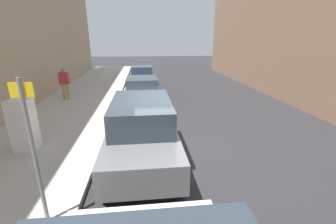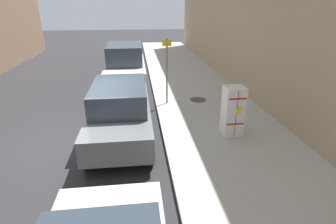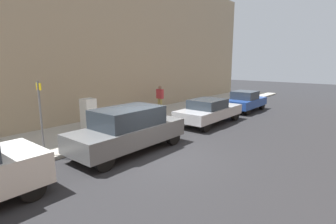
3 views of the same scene
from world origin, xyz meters
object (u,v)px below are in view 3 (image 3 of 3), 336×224
pedestrian_walking_far (160,96)px  street_sign_post (41,115)px  parked_hatchback_blue (245,101)px  parked_suv_gray (129,129)px  parked_sedan_silver (209,111)px  discarded_refrigerator (89,115)px

pedestrian_walking_far → street_sign_post: bearing=-45.9°
pedestrian_walking_far → parked_hatchback_blue: bearing=74.9°
parked_suv_gray → parked_sedan_silver: size_ratio=1.04×
parked_hatchback_blue → pedestrian_walking_far: bearing=-134.3°
discarded_refrigerator → street_sign_post: 3.61m
parked_sedan_silver → parked_hatchback_blue: parked_hatchback_blue is taller
parked_suv_gray → parked_hatchback_blue: (-0.00, 11.08, -0.18)m
discarded_refrigerator → street_sign_post: (1.73, -3.08, 0.72)m
street_sign_post → pedestrian_walking_far: size_ratio=1.56×
parked_suv_gray → parked_hatchback_blue: 11.09m
pedestrian_walking_far → parked_hatchback_blue: (4.25, 4.36, -0.42)m
pedestrian_walking_far → parked_suv_gray: bearing=-28.5°
street_sign_post → parked_suv_gray: bearing=54.3°
pedestrian_walking_far → discarded_refrigerator: bearing=-54.1°
street_sign_post → pedestrian_walking_far: 9.56m
parked_hatchback_blue → parked_sedan_silver: bearing=-90.0°
pedestrian_walking_far → parked_sedan_silver: bearing=20.7°
street_sign_post → parked_sedan_silver: street_sign_post is taller
parked_sedan_silver → parked_hatchback_blue: (0.00, 5.00, -0.02)m
pedestrian_walking_far → parked_hatchback_blue: pedestrian_walking_far is taller
parked_sedan_silver → parked_suv_gray: bearing=-90.0°
pedestrian_walking_far → parked_hatchback_blue: size_ratio=0.45×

